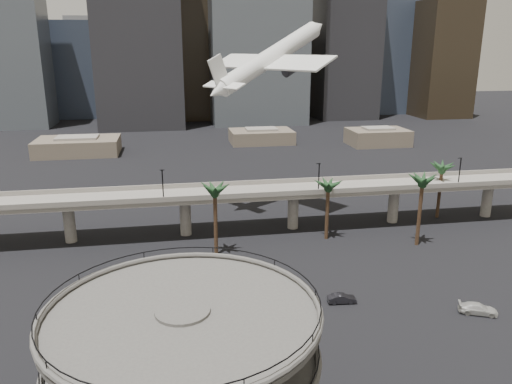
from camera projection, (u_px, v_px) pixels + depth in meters
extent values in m
cylinder|color=#4C4947|center=(185.00, 359.00, 40.57)|extent=(22.00, 22.00, 0.45)
torus|color=#4C4947|center=(185.00, 354.00, 40.43)|extent=(22.20, 22.20, 0.50)
torus|color=black|center=(184.00, 345.00, 40.21)|extent=(21.80, 21.80, 0.10)
cylinder|color=#4C4947|center=(183.00, 315.00, 39.44)|extent=(22.00, 22.00, 0.45)
torus|color=#4C4947|center=(182.00, 310.00, 39.31)|extent=(22.20, 22.20, 0.50)
torus|color=black|center=(182.00, 301.00, 39.09)|extent=(21.80, 21.80, 0.10)
cube|color=gray|center=(240.00, 193.00, 99.56)|extent=(130.00, 9.00, 0.90)
cube|color=gray|center=(243.00, 196.00, 95.06)|extent=(130.00, 0.30, 1.00)
cube|color=gray|center=(237.00, 183.00, 103.56)|extent=(130.00, 0.30, 1.00)
cylinder|color=gray|center=(69.00, 223.00, 95.27)|extent=(2.20, 2.20, 8.00)
cylinder|color=gray|center=(185.00, 216.00, 98.92)|extent=(2.20, 2.20, 8.00)
cylinder|color=gray|center=(293.00, 210.00, 102.56)|extent=(2.20, 2.20, 8.00)
cylinder|color=gray|center=(393.00, 205.00, 106.21)|extent=(2.20, 2.20, 8.00)
cylinder|color=gray|center=(487.00, 200.00, 109.86)|extent=(2.20, 2.20, 8.00)
cylinder|color=black|center=(163.00, 185.00, 92.31)|extent=(0.24, 0.24, 6.00)
cylinder|color=black|center=(319.00, 178.00, 97.29)|extent=(0.24, 0.24, 6.00)
cylinder|color=black|center=(460.00, 172.00, 102.26)|extent=(0.24, 0.24, 6.00)
cylinder|color=#4B3220|center=(216.00, 223.00, 88.71)|extent=(0.70, 0.70, 12.15)
ellipsoid|color=#1B3B1E|center=(215.00, 188.00, 86.89)|extent=(4.40, 4.40, 2.00)
cylinder|color=#4B3220|center=(327.00, 212.00, 96.33)|extent=(0.70, 0.70, 10.80)
ellipsoid|color=#1B3B1E|center=(328.00, 184.00, 94.70)|extent=(4.40, 4.40, 2.00)
cylinder|color=#4B3220|center=(420.00, 213.00, 93.05)|extent=(0.70, 0.70, 12.60)
ellipsoid|color=#1B3B1E|center=(423.00, 179.00, 91.18)|extent=(4.40, 4.40, 2.00)
cylinder|color=#4B3220|center=(439.00, 193.00, 108.47)|extent=(0.70, 0.70, 11.25)
ellipsoid|color=#1B3B1E|center=(442.00, 166.00, 106.78)|extent=(4.40, 4.40, 2.00)
cube|color=#665B4B|center=(78.00, 146.00, 173.94)|extent=(28.00, 18.00, 5.50)
cube|color=gray|center=(77.00, 137.00, 173.05)|extent=(14.00, 9.00, 0.80)
cube|color=#665B4B|center=(261.00, 136.00, 194.57)|extent=(24.00, 16.00, 5.00)
cube|color=gray|center=(261.00, 129.00, 193.76)|extent=(12.00, 8.00, 0.80)
cube|color=#665B4B|center=(378.00, 137.00, 190.21)|extent=(22.00, 15.00, 6.00)
cube|color=gray|center=(378.00, 128.00, 189.26)|extent=(11.00, 7.50, 0.80)
cube|color=#4B5259|center=(14.00, 38.00, 223.95)|extent=(26.00, 24.00, 79.40)
cube|color=#353F52|center=(87.00, 70.00, 265.47)|extent=(30.00, 30.00, 48.86)
cube|color=gray|center=(82.00, 19.00, 258.28)|extent=(16.50, 16.50, 2.40)
cube|color=black|center=(136.00, 0.00, 219.05)|extent=(38.00, 30.00, 111.98)
cube|color=black|center=(201.00, 27.00, 250.51)|extent=(28.00, 26.00, 91.62)
cube|color=gray|center=(290.00, 74.00, 279.84)|extent=(24.00, 24.00, 42.76)
cube|color=gray|center=(291.00, 32.00, 273.51)|extent=(13.20, 13.20, 2.40)
cube|color=black|center=(347.00, 22.00, 252.45)|extent=(30.00, 28.00, 96.71)
cube|color=#353F52|center=(379.00, 48.00, 279.41)|extent=(34.00, 30.00, 71.26)
cube|color=black|center=(443.00, 60.00, 261.63)|extent=(26.00, 26.00, 59.04)
cube|color=gray|center=(221.00, 76.00, 293.18)|extent=(22.00, 22.00, 38.68)
cube|color=gray|center=(220.00, 40.00, 287.42)|extent=(12.10, 12.10, 2.40)
cylinder|color=white|center=(271.00, 57.00, 110.64)|extent=(27.11, 19.79, 15.76)
cone|color=white|center=(318.00, 27.00, 119.10)|extent=(6.44, 6.12, 5.16)
cone|color=white|center=(217.00, 92.00, 102.17)|extent=(6.05, 5.65, 4.75)
cube|color=white|center=(269.00, 62.00, 110.43)|extent=(23.82, 31.24, 3.17)
cube|color=white|center=(224.00, 85.00, 103.03)|extent=(8.19, 10.58, 1.29)
cube|color=white|center=(219.00, 71.00, 101.44)|extent=(4.90, 3.42, 6.95)
cylinder|color=#25252A|center=(254.00, 67.00, 115.72)|extent=(5.48, 4.66, 3.84)
cylinder|color=#25252A|center=(292.00, 68.00, 107.28)|extent=(5.48, 4.66, 3.84)
imported|color=red|center=(292.00, 313.00, 69.19)|extent=(4.54, 2.89, 1.44)
imported|color=black|center=(342.00, 299.00, 73.09)|extent=(4.33, 1.82, 1.39)
imported|color=beige|center=(478.00, 309.00, 70.12)|extent=(5.65, 3.98, 1.52)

